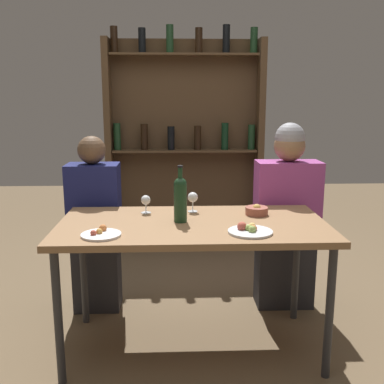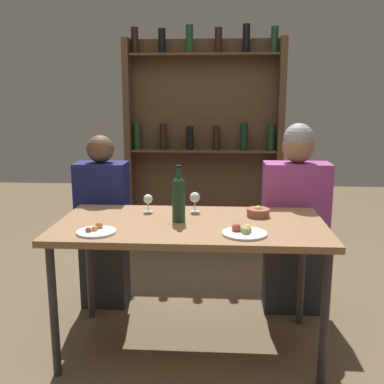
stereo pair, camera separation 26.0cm
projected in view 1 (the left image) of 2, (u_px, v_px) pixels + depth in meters
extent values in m
plane|color=brown|center=(193.00, 346.00, 2.68)|extent=(10.00, 10.00, 0.00)
cube|color=olive|center=(193.00, 225.00, 2.52)|extent=(1.50, 0.77, 0.04)
cylinder|color=#2D2D30|center=(58.00, 318.00, 2.26)|extent=(0.04, 0.04, 0.73)
cylinder|color=#2D2D30|center=(329.00, 313.00, 2.31)|extent=(0.04, 0.04, 0.73)
cylinder|color=#2D2D30|center=(84.00, 270.00, 2.89)|extent=(0.04, 0.04, 0.73)
cylinder|color=#2D2D30|center=(296.00, 266.00, 2.94)|extent=(0.04, 0.04, 0.73)
cube|color=#4C3823|center=(185.00, 145.00, 4.39)|extent=(1.44, 0.02, 1.99)
cube|color=#4C3823|center=(109.00, 146.00, 4.26)|extent=(0.06, 0.18, 1.99)
cube|color=#4C3823|center=(260.00, 146.00, 4.32)|extent=(0.06, 0.18, 1.99)
cube|color=#4C3823|center=(185.00, 151.00, 4.30)|extent=(1.36, 0.18, 0.02)
cylinder|color=#19381E|center=(117.00, 136.00, 4.25)|extent=(0.07, 0.07, 0.25)
cylinder|color=black|center=(144.00, 137.00, 4.26)|extent=(0.07, 0.07, 0.24)
cylinder|color=black|center=(171.00, 138.00, 4.27)|extent=(0.07, 0.07, 0.22)
cylinder|color=black|center=(198.00, 138.00, 4.28)|extent=(0.07, 0.07, 0.23)
cylinder|color=black|center=(225.00, 136.00, 4.28)|extent=(0.07, 0.07, 0.25)
cylinder|color=#19381E|center=(251.00, 137.00, 4.30)|extent=(0.07, 0.07, 0.24)
cube|color=#4C3823|center=(185.00, 54.00, 4.11)|extent=(1.36, 0.18, 0.02)
cylinder|color=black|center=(114.00, 40.00, 4.07)|extent=(0.07, 0.07, 0.24)
cylinder|color=black|center=(142.00, 41.00, 4.07)|extent=(0.07, 0.07, 0.22)
cylinder|color=#19381E|center=(170.00, 39.00, 4.08)|extent=(0.07, 0.07, 0.25)
cylinder|color=black|center=(199.00, 41.00, 4.10)|extent=(0.07, 0.07, 0.23)
cylinder|color=black|center=(226.00, 39.00, 4.11)|extent=(0.07, 0.07, 0.25)
cylinder|color=#19381E|center=(254.00, 40.00, 4.11)|extent=(0.07, 0.07, 0.23)
cylinder|color=#19381E|center=(180.00, 203.00, 2.51)|extent=(0.07, 0.07, 0.22)
sphere|color=#19381E|center=(180.00, 184.00, 2.49)|extent=(0.07, 0.07, 0.07)
cylinder|color=#19381E|center=(180.00, 176.00, 2.48)|extent=(0.03, 0.03, 0.09)
cylinder|color=black|center=(180.00, 167.00, 2.47)|extent=(0.03, 0.03, 0.01)
cylinder|color=silver|center=(146.00, 213.00, 2.72)|extent=(0.06, 0.06, 0.00)
cylinder|color=silver|center=(146.00, 207.00, 2.71)|extent=(0.01, 0.01, 0.06)
sphere|color=silver|center=(146.00, 200.00, 2.70)|extent=(0.06, 0.06, 0.06)
cylinder|color=silver|center=(193.00, 211.00, 2.75)|extent=(0.06, 0.06, 0.00)
cylinder|color=silver|center=(193.00, 206.00, 2.74)|extent=(0.01, 0.01, 0.07)
sphere|color=silver|center=(193.00, 197.00, 2.73)|extent=(0.06, 0.06, 0.06)
cylinder|color=white|center=(101.00, 235.00, 2.27)|extent=(0.20, 0.20, 0.01)
sphere|color=#C67038|center=(103.00, 228.00, 2.32)|extent=(0.04, 0.04, 0.04)
sphere|color=#B74C3D|center=(93.00, 233.00, 2.25)|extent=(0.03, 0.03, 0.03)
sphere|color=gold|center=(99.00, 231.00, 2.27)|extent=(0.03, 0.03, 0.03)
cylinder|color=silver|center=(250.00, 232.00, 2.32)|extent=(0.23, 0.23, 0.01)
sphere|color=#E5BC66|center=(252.00, 226.00, 2.36)|extent=(0.04, 0.04, 0.04)
sphere|color=#C67038|center=(254.00, 228.00, 2.32)|extent=(0.03, 0.03, 0.03)
sphere|color=#99B256|center=(252.00, 229.00, 2.30)|extent=(0.04, 0.04, 0.04)
sphere|color=#B74C3D|center=(242.00, 227.00, 2.34)|extent=(0.05, 0.05, 0.05)
sphere|color=#99B256|center=(248.00, 228.00, 2.33)|extent=(0.04, 0.04, 0.04)
cylinder|color=#995142|center=(257.00, 211.00, 2.68)|extent=(0.13, 0.13, 0.05)
sphere|color=gold|center=(257.00, 208.00, 2.67)|extent=(0.05, 0.05, 0.05)
cube|color=#26262B|center=(98.00, 277.00, 3.13)|extent=(0.31, 0.22, 0.45)
cube|color=navy|center=(94.00, 206.00, 3.02)|extent=(0.34, 0.22, 0.57)
sphere|color=brown|center=(92.00, 150.00, 2.94)|extent=(0.19, 0.19, 0.19)
cube|color=#26262B|center=(284.00, 274.00, 3.18)|extent=(0.39, 0.22, 0.45)
cube|color=#9E3F8C|center=(287.00, 203.00, 3.07)|extent=(0.43, 0.22, 0.58)
sphere|color=#8C6647|center=(290.00, 146.00, 2.99)|extent=(0.21, 0.21, 0.21)
sphere|color=gray|center=(290.00, 137.00, 2.98)|extent=(0.20, 0.20, 0.20)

